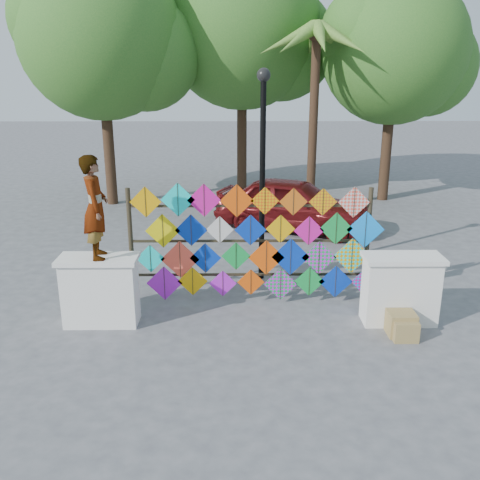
# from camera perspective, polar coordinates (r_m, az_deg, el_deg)

# --- Properties ---
(ground) EXTENTS (80.00, 80.00, 0.00)m
(ground) POSITION_cam_1_polar(r_m,az_deg,el_deg) (10.09, 1.10, -8.26)
(ground) COLOR gray
(ground) RESTS_ON ground
(parapet_left) EXTENTS (1.40, 0.65, 1.28)m
(parapet_left) POSITION_cam_1_polar(r_m,az_deg,el_deg) (9.93, -14.68, -5.20)
(parapet_left) COLOR white
(parapet_left) RESTS_ON ground
(parapet_right) EXTENTS (1.40, 0.65, 1.28)m
(parapet_right) POSITION_cam_1_polar(r_m,az_deg,el_deg) (10.09, 16.73, -5.02)
(parapet_right) COLOR white
(parapet_right) RESTS_ON ground
(kite_rack) EXTENTS (4.95, 0.24, 2.41)m
(kite_rack) POSITION_cam_1_polar(r_m,az_deg,el_deg) (10.32, 1.61, -0.44)
(kite_rack) COLOR #2F281A
(kite_rack) RESTS_ON ground
(tree_west) EXTENTS (5.85, 5.20, 8.01)m
(tree_west) POSITION_cam_1_polar(r_m,az_deg,el_deg) (18.58, -14.30, 20.17)
(tree_west) COLOR #422A1C
(tree_west) RESTS_ON ground
(tree_mid) EXTENTS (6.30, 5.60, 8.61)m
(tree_mid) POSITION_cam_1_polar(r_m,az_deg,el_deg) (20.15, 0.54, 21.57)
(tree_mid) COLOR #422A1C
(tree_mid) RESTS_ON ground
(tree_east) EXTENTS (5.40, 4.80, 7.42)m
(tree_east) POSITION_cam_1_polar(r_m,az_deg,el_deg) (19.37, 16.39, 18.72)
(tree_east) COLOR #422A1C
(tree_east) RESTS_ON ground
(palm_tree) EXTENTS (3.62, 3.62, 5.83)m
(palm_tree) POSITION_cam_1_polar(r_m,az_deg,el_deg) (17.26, 8.13, 19.32)
(palm_tree) COLOR #422A1C
(palm_tree) RESTS_ON ground
(vendor_woman) EXTENTS (0.54, 0.72, 1.80)m
(vendor_woman) POSITION_cam_1_polar(r_m,az_deg,el_deg) (9.45, -15.18, 3.38)
(vendor_woman) COLOR #99999E
(vendor_woman) RESTS_ON parapet_left
(sedan) EXTENTS (4.77, 3.28, 1.51)m
(sedan) POSITION_cam_1_polar(r_m,az_deg,el_deg) (15.36, 5.70, 3.82)
(sedan) COLOR #621012
(sedan) RESTS_ON ground
(lamppost) EXTENTS (0.28, 0.28, 4.46)m
(lamppost) POSITION_cam_1_polar(r_m,az_deg,el_deg) (11.22, 2.43, 8.84)
(lamppost) COLOR black
(lamppost) RESTS_ON ground
(cardboard_box_near) EXTENTS (0.47, 0.42, 0.42)m
(cardboard_box_near) POSITION_cam_1_polar(r_m,az_deg,el_deg) (9.81, 16.80, -8.53)
(cardboard_box_near) COLOR #A58C4F
(cardboard_box_near) RESTS_ON ground
(cardboard_box_far) EXTENTS (0.42, 0.39, 0.35)m
(cardboard_box_far) POSITION_cam_1_polar(r_m,az_deg,el_deg) (9.69, 17.12, -9.10)
(cardboard_box_far) COLOR #A58C4F
(cardboard_box_far) RESTS_ON ground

